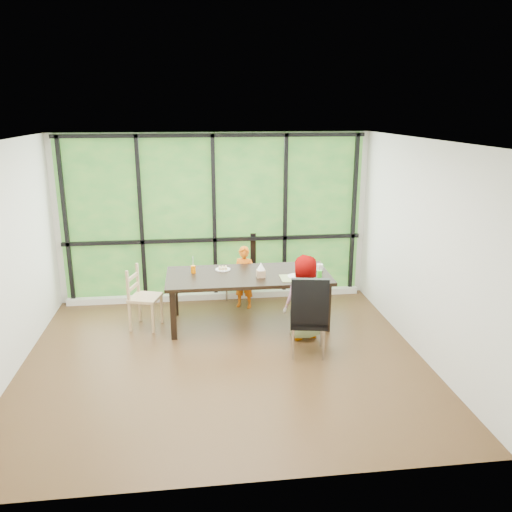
{
  "coord_description": "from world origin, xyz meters",
  "views": [
    {
      "loc": [
        -0.32,
        -5.85,
        3.05
      ],
      "look_at": [
        0.53,
        1.0,
        1.05
      ],
      "focal_mm": 35.88,
      "sensor_mm": 36.0,
      "label": 1
    }
  ],
  "objects_px": {
    "dining_table": "(248,299)",
    "green_cup": "(319,274)",
    "chair_end_beech": "(145,298)",
    "child_toddler": "(244,277)",
    "plate_near": "(297,276)",
    "orange_cup": "(193,269)",
    "child_older": "(304,297)",
    "white_mug": "(320,267)",
    "chair_interior_leather": "(308,314)",
    "chair_window_leather": "(240,267)",
    "plate_far": "(223,269)",
    "tissue_box": "(261,273)"
  },
  "relations": [
    {
      "from": "dining_table",
      "to": "white_mug",
      "type": "xyz_separation_m",
      "value": [
        1.07,
        0.06,
        0.42
      ]
    },
    {
      "from": "child_older",
      "to": "white_mug",
      "type": "distance_m",
      "value": 0.78
    },
    {
      "from": "dining_table",
      "to": "child_toddler",
      "type": "bearing_deg",
      "value": 90.0
    },
    {
      "from": "child_older",
      "to": "plate_near",
      "type": "bearing_deg",
      "value": -98.41
    },
    {
      "from": "tissue_box",
      "to": "white_mug",
      "type": "bearing_deg",
      "value": 12.39
    },
    {
      "from": "dining_table",
      "to": "chair_interior_leather",
      "type": "relative_size",
      "value": 2.17
    },
    {
      "from": "chair_window_leather",
      "to": "orange_cup",
      "type": "bearing_deg",
      "value": -114.45
    },
    {
      "from": "dining_table",
      "to": "green_cup",
      "type": "distance_m",
      "value": 1.1
    },
    {
      "from": "chair_end_beech",
      "to": "child_toddler",
      "type": "relative_size",
      "value": 0.91
    },
    {
      "from": "orange_cup",
      "to": "chair_interior_leather",
      "type": "bearing_deg",
      "value": -40.61
    },
    {
      "from": "chair_end_beech",
      "to": "chair_window_leather",
      "type": "bearing_deg",
      "value": -39.33
    },
    {
      "from": "orange_cup",
      "to": "child_older",
      "type": "bearing_deg",
      "value": -27.08
    },
    {
      "from": "child_toddler",
      "to": "orange_cup",
      "type": "xyz_separation_m",
      "value": [
        -0.79,
        -0.47,
        0.31
      ]
    },
    {
      "from": "child_toddler",
      "to": "plate_far",
      "type": "height_order",
      "value": "child_toddler"
    },
    {
      "from": "plate_far",
      "to": "chair_interior_leather",
      "type": "bearing_deg",
      "value": -52.87
    },
    {
      "from": "dining_table",
      "to": "chair_interior_leather",
      "type": "xyz_separation_m",
      "value": [
        0.65,
        -1.07,
        0.17
      ]
    },
    {
      "from": "dining_table",
      "to": "chair_window_leather",
      "type": "height_order",
      "value": "chair_window_leather"
    },
    {
      "from": "green_cup",
      "to": "tissue_box",
      "type": "bearing_deg",
      "value": 170.48
    },
    {
      "from": "dining_table",
      "to": "green_cup",
      "type": "xyz_separation_m",
      "value": [
        0.98,
        -0.28,
        0.43
      ]
    },
    {
      "from": "chair_end_beech",
      "to": "white_mug",
      "type": "xyz_separation_m",
      "value": [
        2.55,
        0.03,
        0.35
      ]
    },
    {
      "from": "plate_near",
      "to": "orange_cup",
      "type": "distance_m",
      "value": 1.5
    },
    {
      "from": "white_mug",
      "to": "tissue_box",
      "type": "height_order",
      "value": "tissue_box"
    },
    {
      "from": "chair_end_beech",
      "to": "child_toddler",
      "type": "xyz_separation_m",
      "value": [
        1.48,
        0.61,
        0.05
      ]
    },
    {
      "from": "green_cup",
      "to": "chair_interior_leather",
      "type": "bearing_deg",
      "value": -112.53
    },
    {
      "from": "child_older",
      "to": "white_mug",
      "type": "xyz_separation_m",
      "value": [
        0.37,
        0.65,
        0.21
      ]
    },
    {
      "from": "dining_table",
      "to": "chair_window_leather",
      "type": "bearing_deg",
      "value": 91.35
    },
    {
      "from": "white_mug",
      "to": "orange_cup",
      "type": "bearing_deg",
      "value": 176.79
    },
    {
      "from": "tissue_box",
      "to": "child_older",
      "type": "bearing_deg",
      "value": -40.7
    },
    {
      "from": "white_mug",
      "to": "tissue_box",
      "type": "distance_m",
      "value": 0.92
    },
    {
      "from": "child_older",
      "to": "tissue_box",
      "type": "distance_m",
      "value": 0.73
    },
    {
      "from": "orange_cup",
      "to": "green_cup",
      "type": "bearing_deg",
      "value": -13.95
    },
    {
      "from": "plate_far",
      "to": "plate_near",
      "type": "relative_size",
      "value": 0.86
    },
    {
      "from": "child_older",
      "to": "plate_far",
      "type": "bearing_deg",
      "value": -51.21
    },
    {
      "from": "chair_interior_leather",
      "to": "child_toddler",
      "type": "distance_m",
      "value": 1.82
    },
    {
      "from": "green_cup",
      "to": "dining_table",
      "type": "bearing_deg",
      "value": 164.28
    },
    {
      "from": "chair_interior_leather",
      "to": "white_mug",
      "type": "xyz_separation_m",
      "value": [
        0.42,
        1.13,
        0.26
      ]
    },
    {
      "from": "plate_far",
      "to": "green_cup",
      "type": "distance_m",
      "value": 1.43
    },
    {
      "from": "chair_end_beech",
      "to": "plate_far",
      "type": "xyz_separation_m",
      "value": [
        1.13,
        0.22,
        0.31
      ]
    },
    {
      "from": "chair_window_leather",
      "to": "tissue_box",
      "type": "height_order",
      "value": "chair_window_leather"
    },
    {
      "from": "child_older",
      "to": "orange_cup",
      "type": "xyz_separation_m",
      "value": [
        -1.48,
        0.76,
        0.22
      ]
    },
    {
      "from": "green_cup",
      "to": "child_older",
      "type": "bearing_deg",
      "value": -132.17
    },
    {
      "from": "plate_near",
      "to": "tissue_box",
      "type": "xyz_separation_m",
      "value": [
        -0.5,
        0.07,
        0.04
      ]
    },
    {
      "from": "child_toddler",
      "to": "tissue_box",
      "type": "distance_m",
      "value": 0.85
    },
    {
      "from": "chair_end_beech",
      "to": "plate_far",
      "type": "height_order",
      "value": "chair_end_beech"
    },
    {
      "from": "plate_far",
      "to": "chair_window_leather",
      "type": "bearing_deg",
      "value": 66.87
    },
    {
      "from": "plate_far",
      "to": "green_cup",
      "type": "xyz_separation_m",
      "value": [
        1.33,
        -0.53,
        0.05
      ]
    },
    {
      "from": "dining_table",
      "to": "tissue_box",
      "type": "relative_size",
      "value": 19.34
    },
    {
      "from": "dining_table",
      "to": "chair_window_leather",
      "type": "xyz_separation_m",
      "value": [
        -0.02,
        1.02,
        0.17
      ]
    },
    {
      "from": "child_toddler",
      "to": "plate_far",
      "type": "distance_m",
      "value": 0.58
    },
    {
      "from": "plate_near",
      "to": "orange_cup",
      "type": "height_order",
      "value": "orange_cup"
    }
  ]
}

